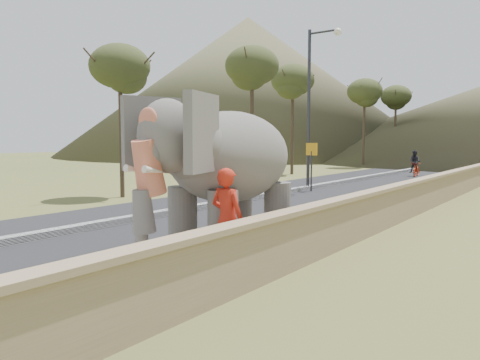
# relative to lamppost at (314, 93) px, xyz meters

# --- Properties ---
(ground) EXTENTS (160.00, 160.00, 0.00)m
(ground) POSITION_rel_lamppost_xyz_m (4.69, -13.80, -4.87)
(ground) COLOR olive
(ground) RESTS_ON ground
(road) EXTENTS (7.00, 120.00, 0.03)m
(road) POSITION_rel_lamppost_xyz_m (-0.31, -3.80, -4.86)
(road) COLOR black
(road) RESTS_ON ground
(median) EXTENTS (0.35, 120.00, 0.22)m
(median) POSITION_rel_lamppost_xyz_m (-0.31, -3.80, -4.76)
(median) COLOR black
(median) RESTS_ON ground
(walkway) EXTENTS (3.00, 120.00, 0.15)m
(walkway) POSITION_rel_lamppost_xyz_m (4.69, -3.80, -4.80)
(walkway) COLOR #9E9687
(walkway) RESTS_ON ground
(parapet) EXTENTS (0.30, 120.00, 1.10)m
(parapet) POSITION_rel_lamppost_xyz_m (6.34, -3.80, -4.32)
(parapet) COLOR tan
(parapet) RESTS_ON ground
(lamppost) EXTENTS (1.76, 0.36, 8.00)m
(lamppost) POSITION_rel_lamppost_xyz_m (0.00, 0.00, 0.00)
(lamppost) COLOR #302F34
(lamppost) RESTS_ON ground
(signboard) EXTENTS (0.60, 0.08, 2.40)m
(signboard) POSITION_rel_lamppost_xyz_m (0.19, -0.59, -3.23)
(signboard) COLOR #2D2D33
(signboard) RESTS_ON ground
(hill_left) EXTENTS (60.00, 60.00, 22.00)m
(hill_left) POSITION_rel_lamppost_xyz_m (-33.31, 41.20, 6.13)
(hill_left) COLOR brown
(hill_left) RESTS_ON ground
(elephant_and_man) EXTENTS (2.45, 4.48, 3.23)m
(elephant_and_man) POSITION_rel_lamppost_xyz_m (4.71, -12.97, -3.12)
(elephant_and_man) COLOR slate
(elephant_and_man) RESTS_ON ground
(motorcyclist) EXTENTS (0.97, 1.94, 1.81)m
(motorcyclist) POSITION_rel_lamppost_xyz_m (1.66, 12.04, -4.18)
(motorcyclist) COLOR #98240D
(motorcyclist) RESTS_ON ground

